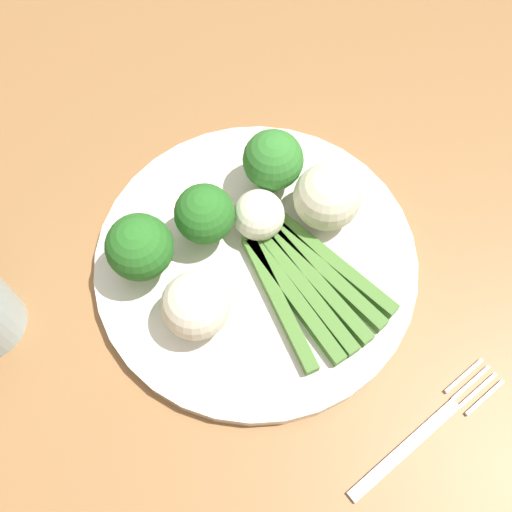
{
  "coord_description": "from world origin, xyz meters",
  "views": [
    {
      "loc": [
        0.14,
        -0.15,
        1.28
      ],
      "look_at": [
        -0.03,
        0.02,
        0.77
      ],
      "focal_mm": 43.17,
      "sensor_mm": 36.0,
      "label": 1
    }
  ],
  "objects_px": {
    "plate": "(256,262)",
    "broccoli_left": "(205,215)",
    "cauliflower_outer_edge": "(196,306)",
    "fork": "(427,429)",
    "cauliflower_back": "(327,197)",
    "broccoli_front": "(273,161)",
    "asparagus_bundle": "(310,285)",
    "cauliflower_mid": "(259,215)",
    "broccoli_back_right": "(140,248)",
    "dining_table": "(266,337)"
  },
  "relations": [
    {
      "from": "cauliflower_outer_edge",
      "to": "fork",
      "type": "xyz_separation_m",
      "value": [
        0.2,
        0.08,
        -0.04
      ]
    },
    {
      "from": "asparagus_bundle",
      "to": "cauliflower_back",
      "type": "bearing_deg",
      "value": 131.25
    },
    {
      "from": "dining_table",
      "to": "cauliflower_back",
      "type": "height_order",
      "value": "cauliflower_back"
    },
    {
      "from": "asparagus_bundle",
      "to": "broccoli_left",
      "type": "relative_size",
      "value": 2.21
    },
    {
      "from": "broccoli_left",
      "to": "cauliflower_back",
      "type": "relative_size",
      "value": 1.06
    },
    {
      "from": "asparagus_bundle",
      "to": "cauliflower_back",
      "type": "distance_m",
      "value": 0.08
    },
    {
      "from": "broccoli_left",
      "to": "fork",
      "type": "distance_m",
      "value": 0.26
    },
    {
      "from": "broccoli_left",
      "to": "fork",
      "type": "xyz_separation_m",
      "value": [
        0.26,
        0.02,
        -0.05
      ]
    },
    {
      "from": "plate",
      "to": "asparagus_bundle",
      "type": "height_order",
      "value": "asparagus_bundle"
    },
    {
      "from": "broccoli_front",
      "to": "fork",
      "type": "distance_m",
      "value": 0.27
    },
    {
      "from": "plate",
      "to": "broccoli_front",
      "type": "bearing_deg",
      "value": 125.99
    },
    {
      "from": "broccoli_left",
      "to": "cauliflower_back",
      "type": "bearing_deg",
      "value": 58.28
    },
    {
      "from": "cauliflower_mid",
      "to": "broccoli_back_right",
      "type": "bearing_deg",
      "value": -110.78
    },
    {
      "from": "broccoli_left",
      "to": "cauliflower_back",
      "type": "distance_m",
      "value": 0.11
    },
    {
      "from": "broccoli_front",
      "to": "cauliflower_outer_edge",
      "type": "height_order",
      "value": "broccoli_front"
    },
    {
      "from": "broccoli_left",
      "to": "broccoli_back_right",
      "type": "relative_size",
      "value": 0.92
    },
    {
      "from": "broccoli_front",
      "to": "fork",
      "type": "xyz_separation_m",
      "value": [
        0.25,
        -0.06,
        -0.05
      ]
    },
    {
      "from": "broccoli_left",
      "to": "cauliflower_back",
      "type": "height_order",
      "value": "broccoli_left"
    },
    {
      "from": "dining_table",
      "to": "cauliflower_outer_edge",
      "type": "xyz_separation_m",
      "value": [
        -0.03,
        -0.06,
        0.16
      ]
    },
    {
      "from": "broccoli_left",
      "to": "broccoli_front",
      "type": "bearing_deg",
      "value": 89.32
    },
    {
      "from": "broccoli_left",
      "to": "broccoli_back_right",
      "type": "height_order",
      "value": "broccoli_back_right"
    },
    {
      "from": "broccoli_front",
      "to": "cauliflower_back",
      "type": "height_order",
      "value": "broccoli_front"
    },
    {
      "from": "asparagus_bundle",
      "to": "fork",
      "type": "bearing_deg",
      "value": 1.31
    },
    {
      "from": "cauliflower_back",
      "to": "broccoli_left",
      "type": "bearing_deg",
      "value": -121.72
    },
    {
      "from": "plate",
      "to": "broccoli_front",
      "type": "xyz_separation_m",
      "value": [
        -0.05,
        0.07,
        0.05
      ]
    },
    {
      "from": "cauliflower_mid",
      "to": "broccoli_front",
      "type": "bearing_deg",
      "value": 121.91
    },
    {
      "from": "broccoli_left",
      "to": "cauliflower_outer_edge",
      "type": "bearing_deg",
      "value": -46.79
    },
    {
      "from": "cauliflower_back",
      "to": "fork",
      "type": "distance_m",
      "value": 0.22
    },
    {
      "from": "dining_table",
      "to": "cauliflower_mid",
      "type": "distance_m",
      "value": 0.17
    },
    {
      "from": "plate",
      "to": "broccoli_left",
      "type": "bearing_deg",
      "value": -161.92
    },
    {
      "from": "plate",
      "to": "broccoli_left",
      "type": "height_order",
      "value": "broccoli_left"
    },
    {
      "from": "asparagus_bundle",
      "to": "dining_table",
      "type": "bearing_deg",
      "value": -117.57
    },
    {
      "from": "asparagus_bundle",
      "to": "broccoli_front",
      "type": "height_order",
      "value": "broccoli_front"
    },
    {
      "from": "cauliflower_back",
      "to": "asparagus_bundle",
      "type": "bearing_deg",
      "value": -55.25
    },
    {
      "from": "dining_table",
      "to": "fork",
      "type": "height_order",
      "value": "fork"
    },
    {
      "from": "plate",
      "to": "broccoli_left",
      "type": "xyz_separation_m",
      "value": [
        -0.05,
        -0.02,
        0.05
      ]
    },
    {
      "from": "plate",
      "to": "cauliflower_back",
      "type": "bearing_deg",
      "value": 82.96
    },
    {
      "from": "broccoli_front",
      "to": "broccoli_back_right",
      "type": "relative_size",
      "value": 0.96
    },
    {
      "from": "dining_table",
      "to": "cauliflower_back",
      "type": "relative_size",
      "value": 17.97
    },
    {
      "from": "dining_table",
      "to": "cauliflower_back",
      "type": "distance_m",
      "value": 0.19
    },
    {
      "from": "cauliflower_outer_edge",
      "to": "fork",
      "type": "bearing_deg",
      "value": 21.06
    },
    {
      "from": "plate",
      "to": "fork",
      "type": "height_order",
      "value": "plate"
    },
    {
      "from": "asparagus_bundle",
      "to": "cauliflower_outer_edge",
      "type": "bearing_deg",
      "value": -110.7
    },
    {
      "from": "broccoli_back_right",
      "to": "cauliflower_outer_edge",
      "type": "distance_m",
      "value": 0.07
    },
    {
      "from": "cauliflower_outer_edge",
      "to": "cauliflower_mid",
      "type": "relative_size",
      "value": 1.25
    },
    {
      "from": "asparagus_bundle",
      "to": "plate",
      "type": "bearing_deg",
      "value": -157.87
    },
    {
      "from": "broccoli_back_right",
      "to": "fork",
      "type": "relative_size",
      "value": 0.43
    },
    {
      "from": "broccoli_back_right",
      "to": "cauliflower_mid",
      "type": "relative_size",
      "value": 1.52
    },
    {
      "from": "plate",
      "to": "asparagus_bundle",
      "type": "distance_m",
      "value": 0.06
    },
    {
      "from": "plate",
      "to": "broccoli_back_right",
      "type": "xyz_separation_m",
      "value": [
        -0.06,
        -0.08,
        0.05
      ]
    }
  ]
}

